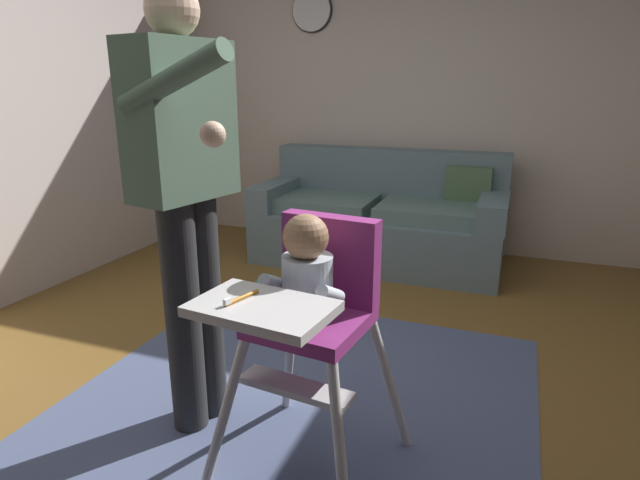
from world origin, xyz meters
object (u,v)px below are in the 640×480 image
couch (381,220)px  high_chair (310,298)px  adult_standing (187,195)px  toy_ball (270,294)px  wall_clock (312,10)px

couch → high_chair: high_chair is taller
high_chair → adult_standing: bearing=-95.1°
couch → adult_standing: size_ratio=1.12×
couch → toy_ball: bearing=-17.0°
wall_clock → high_chair: bearing=-68.6°
adult_standing → wall_clock: (-0.60, 2.80, 0.99)m
high_chair → wall_clock: 3.39m
adult_standing → wall_clock: wall_clock is taller
couch → wall_clock: wall_clock is taller
couch → wall_clock: bearing=-121.7°
toy_ball → wall_clock: wall_clock is taller
toy_ball → couch: bearing=73.0°
couch → wall_clock: (-0.77, 0.48, 1.63)m
high_chair → toy_ball: bearing=-141.2°
wall_clock → couch: bearing=-31.7°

